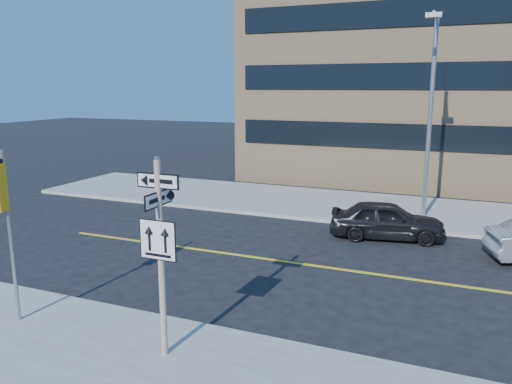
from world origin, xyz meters
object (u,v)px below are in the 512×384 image
at_px(sign_pole, 160,247).
at_px(streetlight_a, 431,106).
at_px(traffic_signal, 1,201).
at_px(parked_car_a, 387,220).

xyz_separation_m(sign_pole, streetlight_a, (4.00, 13.27, 2.32)).
bearing_deg(sign_pole, traffic_signal, -177.89).
bearing_deg(sign_pole, streetlight_a, 73.23).
distance_m(sign_pole, traffic_signal, 4.05).
bearing_deg(sign_pole, parked_car_a, 74.10).
bearing_deg(parked_car_a, traffic_signal, 135.91).
height_order(sign_pole, streetlight_a, streetlight_a).
distance_m(sign_pole, parked_car_a, 10.88).
height_order(traffic_signal, streetlight_a, streetlight_a).
height_order(traffic_signal, parked_car_a, traffic_signal).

